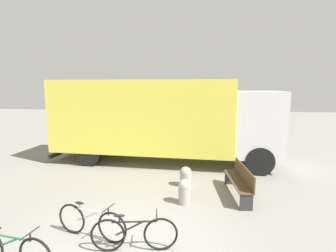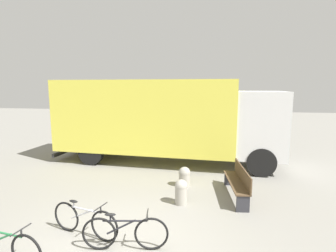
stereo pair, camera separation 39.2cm
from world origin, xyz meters
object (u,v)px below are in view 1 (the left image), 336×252
(park_bench, at_px, (240,179))
(bollard_far_bench, at_px, (186,176))
(bicycle_far, at_px, (134,234))
(bollard_near_bench, at_px, (184,191))
(bicycle_middle, at_px, (91,222))
(delivery_truck, at_px, (161,117))
(bicycle_near, at_px, (11,250))

(park_bench, bearing_deg, bollard_far_bench, 63.77)
(park_bench, relative_size, bicycle_far, 1.18)
(bollard_near_bench, bearing_deg, park_bench, 23.69)
(bicycle_middle, bearing_deg, park_bench, 50.83)
(delivery_truck, height_order, bollard_far_bench, delivery_truck)
(bicycle_middle, height_order, bollard_far_bench, bicycle_middle)
(delivery_truck, xyz_separation_m, park_bench, (2.81, -3.24, -1.43))
(park_bench, bearing_deg, delivery_truck, 34.89)
(delivery_truck, distance_m, bicycle_far, 6.38)
(bicycle_near, relative_size, bicycle_far, 1.00)
(bicycle_far, distance_m, bollard_far_bench, 3.63)
(park_bench, height_order, bicycle_far, park_bench)
(park_bench, distance_m, bollard_far_bench, 1.76)
(bicycle_near, xyz_separation_m, bicycle_middle, (1.02, 1.09, 0.00))
(delivery_truck, relative_size, bicycle_near, 5.57)
(delivery_truck, height_order, park_bench, delivery_truck)
(bicycle_far, distance_m, bollard_near_bench, 2.39)
(delivery_truck, height_order, bicycle_near, delivery_truck)
(park_bench, bearing_deg, bicycle_near, 123.11)
(bicycle_near, height_order, bicycle_far, same)
(bicycle_near, bearing_deg, bicycle_middle, 55.51)
(bicycle_middle, bearing_deg, bicycle_near, -118.94)
(bicycle_near, xyz_separation_m, bollard_far_bench, (2.88, 4.29, -0.03))
(bollard_near_bench, relative_size, bollard_far_bench, 1.08)
(delivery_truck, relative_size, bicycle_middle, 5.67)
(delivery_truck, xyz_separation_m, bicycle_far, (0.33, -6.17, -1.57))
(bollard_far_bench, bearing_deg, bicycle_far, -103.33)
(bicycle_far, bearing_deg, bollard_far_bench, 67.80)
(delivery_truck, height_order, bollard_near_bench, delivery_truck)
(park_bench, bearing_deg, bicycle_middle, 120.51)
(delivery_truck, relative_size, bollard_near_bench, 13.60)
(bicycle_middle, height_order, bollard_near_bench, bicycle_middle)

